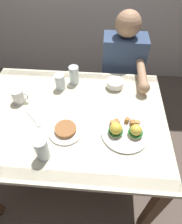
{
  "coord_description": "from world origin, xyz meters",
  "views": [
    {
      "loc": [
        0.2,
        -0.79,
        1.66
      ],
      "look_at": [
        0.14,
        0.0,
        0.78
      ],
      "focal_mm": 31.28,
      "sensor_mm": 36.0,
      "label": 1
    }
  ],
  "objects_px": {
    "coffee_mug": "(18,96)",
    "diner_person": "(122,72)",
    "eggs_benedict_plate": "(125,131)",
    "water_glass_near": "(42,150)",
    "water_glass_extra": "(74,76)",
    "fruit_bowl": "(115,84)",
    "dining_table": "(71,126)",
    "water_glass_far": "(60,83)",
    "side_plate": "(65,130)",
    "fork": "(35,120)"
  },
  "relations": [
    {
      "from": "water_glass_extra",
      "to": "fruit_bowl",
      "type": "bearing_deg",
      "value": -5.31
    },
    {
      "from": "eggs_benedict_plate",
      "to": "water_glass_extra",
      "type": "bearing_deg",
      "value": 128.35
    },
    {
      "from": "side_plate",
      "to": "diner_person",
      "type": "height_order",
      "value": "diner_person"
    },
    {
      "from": "water_glass_extra",
      "to": "diner_person",
      "type": "height_order",
      "value": "diner_person"
    },
    {
      "from": "fruit_bowl",
      "to": "water_glass_extra",
      "type": "bearing_deg",
      "value": 174.69
    },
    {
      "from": "water_glass_far",
      "to": "fork",
      "type": "bearing_deg",
      "value": -109.09
    },
    {
      "from": "fork",
      "to": "water_glass_far",
      "type": "relative_size",
      "value": 1.1
    },
    {
      "from": "coffee_mug",
      "to": "water_glass_near",
      "type": "relative_size",
      "value": 0.8
    },
    {
      "from": "fork",
      "to": "diner_person",
      "type": "relative_size",
      "value": 0.11
    },
    {
      "from": "eggs_benedict_plate",
      "to": "fruit_bowl",
      "type": "height_order",
      "value": "eggs_benedict_plate"
    },
    {
      "from": "dining_table",
      "to": "water_glass_far",
      "type": "bearing_deg",
      "value": 111.74
    },
    {
      "from": "dining_table",
      "to": "water_glass_extra",
      "type": "height_order",
      "value": "water_glass_extra"
    },
    {
      "from": "coffee_mug",
      "to": "side_plate",
      "type": "height_order",
      "value": "coffee_mug"
    },
    {
      "from": "fork",
      "to": "water_glass_near",
      "type": "xyz_separation_m",
      "value": [
        0.12,
        -0.24,
        0.06
      ]
    },
    {
      "from": "eggs_benedict_plate",
      "to": "fork",
      "type": "bearing_deg",
      "value": 173.74
    },
    {
      "from": "dining_table",
      "to": "eggs_benedict_plate",
      "type": "bearing_deg",
      "value": -19.37
    },
    {
      "from": "side_plate",
      "to": "water_glass_far",
      "type": "bearing_deg",
      "value": 104.06
    },
    {
      "from": "fork",
      "to": "diner_person",
      "type": "bearing_deg",
      "value": 49.6
    },
    {
      "from": "coffee_mug",
      "to": "eggs_benedict_plate",
      "type": "bearing_deg",
      "value": -17.36
    },
    {
      "from": "dining_table",
      "to": "water_glass_far",
      "type": "relative_size",
      "value": 10.7
    },
    {
      "from": "eggs_benedict_plate",
      "to": "water_glass_far",
      "type": "relative_size",
      "value": 2.41
    },
    {
      "from": "coffee_mug",
      "to": "diner_person",
      "type": "relative_size",
      "value": 0.1
    },
    {
      "from": "dining_table",
      "to": "water_glass_far",
      "type": "xyz_separation_m",
      "value": [
        -0.1,
        0.25,
        0.16
      ]
    },
    {
      "from": "water_glass_near",
      "to": "water_glass_extra",
      "type": "xyz_separation_m",
      "value": [
        0.08,
        0.61,
        -0.0
      ]
    },
    {
      "from": "eggs_benedict_plate",
      "to": "coffee_mug",
      "type": "bearing_deg",
      "value": 162.64
    },
    {
      "from": "water_glass_far",
      "to": "fruit_bowl",
      "type": "bearing_deg",
      "value": 6.71
    },
    {
      "from": "fork",
      "to": "water_glass_near",
      "type": "height_order",
      "value": "water_glass_near"
    },
    {
      "from": "dining_table",
      "to": "water_glass_near",
      "type": "height_order",
      "value": "water_glass_near"
    },
    {
      "from": "fruit_bowl",
      "to": "coffee_mug",
      "type": "bearing_deg",
      "value": -162.46
    },
    {
      "from": "water_glass_far",
      "to": "diner_person",
      "type": "distance_m",
      "value": 0.59
    },
    {
      "from": "water_glass_near",
      "to": "side_plate",
      "type": "bearing_deg",
      "value": 63.58
    },
    {
      "from": "water_glass_far",
      "to": "water_glass_near",
      "type": "bearing_deg",
      "value": -88.78
    },
    {
      "from": "water_glass_near",
      "to": "water_glass_far",
      "type": "distance_m",
      "value": 0.54
    },
    {
      "from": "water_glass_near",
      "to": "diner_person",
      "type": "distance_m",
      "value": 1.01
    },
    {
      "from": "water_glass_far",
      "to": "diner_person",
      "type": "bearing_deg",
      "value": 37.78
    },
    {
      "from": "eggs_benedict_plate",
      "to": "fork",
      "type": "relative_size",
      "value": 2.19
    },
    {
      "from": "water_glass_far",
      "to": "side_plate",
      "type": "relative_size",
      "value": 0.56
    },
    {
      "from": "coffee_mug",
      "to": "fork",
      "type": "xyz_separation_m",
      "value": [
        0.14,
        -0.15,
        -0.05
      ]
    },
    {
      "from": "diner_person",
      "to": "water_glass_near",
      "type": "bearing_deg",
      "value": -116.35
    },
    {
      "from": "water_glass_near",
      "to": "water_glass_extra",
      "type": "distance_m",
      "value": 0.62
    },
    {
      "from": "water_glass_near",
      "to": "coffee_mug",
      "type": "bearing_deg",
      "value": 123.45
    },
    {
      "from": "eggs_benedict_plate",
      "to": "fork",
      "type": "distance_m",
      "value": 0.54
    },
    {
      "from": "water_glass_near",
      "to": "water_glass_extra",
      "type": "height_order",
      "value": "water_glass_near"
    },
    {
      "from": "eggs_benedict_plate",
      "to": "water_glass_near",
      "type": "distance_m",
      "value": 0.46
    },
    {
      "from": "water_glass_extra",
      "to": "side_plate",
      "type": "height_order",
      "value": "water_glass_extra"
    },
    {
      "from": "fork",
      "to": "diner_person",
      "type": "xyz_separation_m",
      "value": [
        0.56,
        0.66,
        -0.09
      ]
    },
    {
      "from": "fruit_bowl",
      "to": "water_glass_near",
      "type": "bearing_deg",
      "value": -122.22
    },
    {
      "from": "dining_table",
      "to": "diner_person",
      "type": "height_order",
      "value": "diner_person"
    },
    {
      "from": "diner_person",
      "to": "water_glass_extra",
      "type": "bearing_deg",
      "value": -142.62
    },
    {
      "from": "eggs_benedict_plate",
      "to": "water_glass_near",
      "type": "height_order",
      "value": "water_glass_near"
    }
  ]
}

